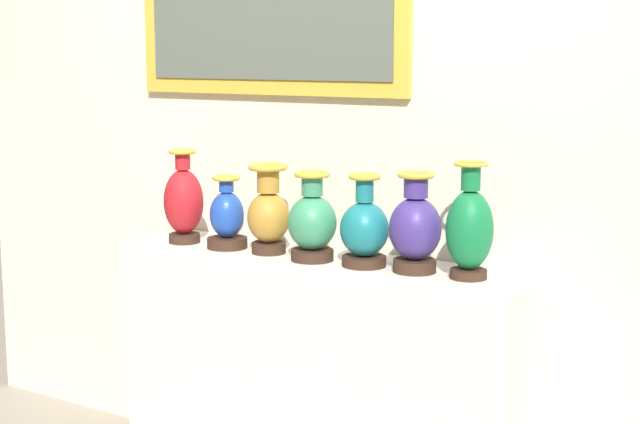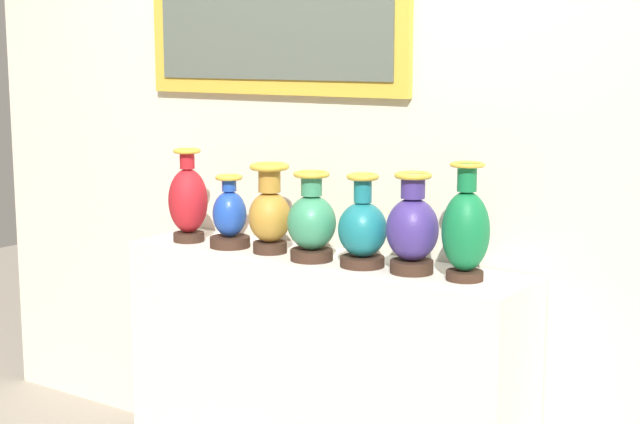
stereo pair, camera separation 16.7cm
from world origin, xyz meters
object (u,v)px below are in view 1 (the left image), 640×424
Objects in this scene: vase_indigo at (415,228)px; vase_jade at (312,222)px; vase_ochre at (268,213)px; vase_teal at (364,229)px; vase_sapphire at (227,218)px; vase_emerald at (470,229)px; vase_crimson at (184,202)px.

vase_jade is at bearing -175.43° from vase_indigo.
vase_jade is (0.21, -0.02, -0.01)m from vase_ochre.
vase_teal is (0.42, -0.00, -0.02)m from vase_ochre.
vase_sapphire is 0.87× the size of vase_jade.
vase_ochre is (0.19, 0.01, 0.04)m from vase_sapphire.
vase_ochre reaches higher than vase_jade.
vase_ochre is at bearing -178.59° from vase_emerald.
vase_emerald reaches higher than vase_ochre.
vase_teal is (0.82, 0.01, -0.03)m from vase_crimson.
vase_jade is at bearing -0.78° from vase_crimson.
vase_jade is 0.83× the size of vase_emerald.
vase_crimson is 1.14× the size of vase_jade.
vase_indigo reaches higher than vase_teal.
vase_ochre is at bearing 179.70° from vase_teal.
vase_indigo is (0.40, 0.03, 0.01)m from vase_jade.
vase_crimson is 0.82m from vase_teal.
vase_ochre is 0.61m from vase_indigo.
vase_jade is at bearing -174.99° from vase_teal.
vase_jade is at bearing -176.15° from vase_emerald.
vase_teal is 0.20m from vase_indigo.
vase_teal is at bearing -175.90° from vase_indigo.
vase_sapphire is at bearing 178.01° from vase_jade.
vase_emerald is (0.81, 0.02, 0.02)m from vase_ochre.
vase_teal is 0.39m from vase_emerald.
vase_crimson is 0.95× the size of vase_emerald.
vase_emerald is at bearing 1.52° from vase_sapphire.
vase_crimson is 1.32× the size of vase_sapphire.
vase_indigo is 0.88× the size of vase_emerald.
vase_teal reaches higher than vase_sapphire.
vase_emerald is at bearing 1.51° from vase_crimson.
vase_ochre is 1.03× the size of vase_teal.
vase_teal is at bearing -176.77° from vase_emerald.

